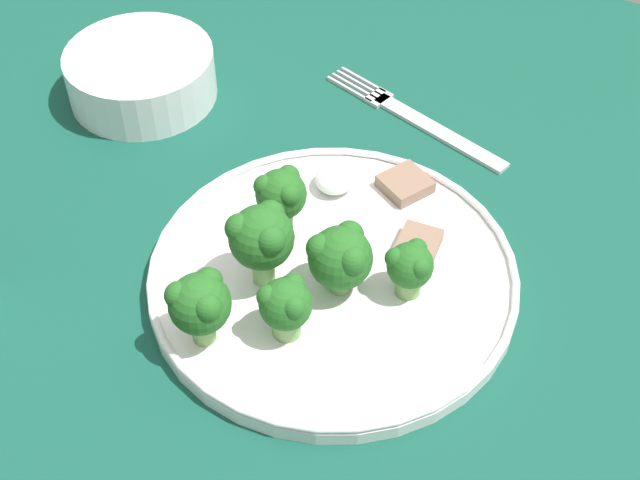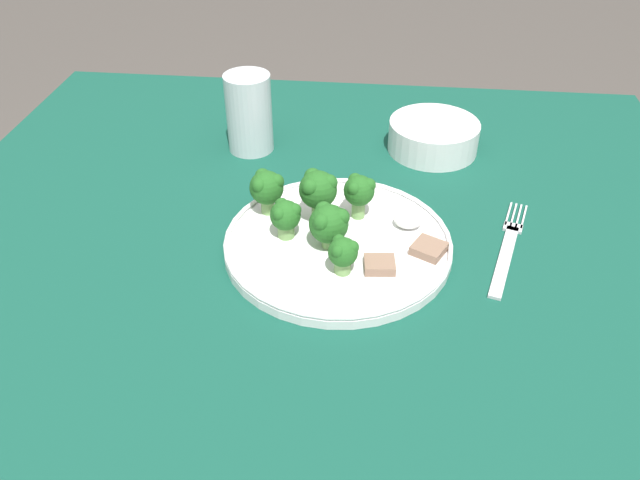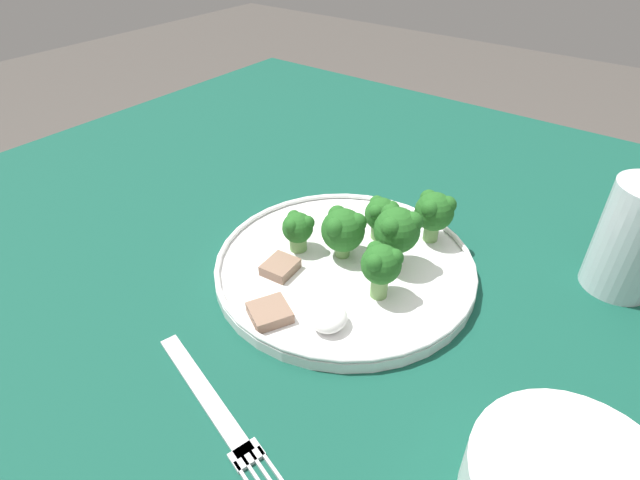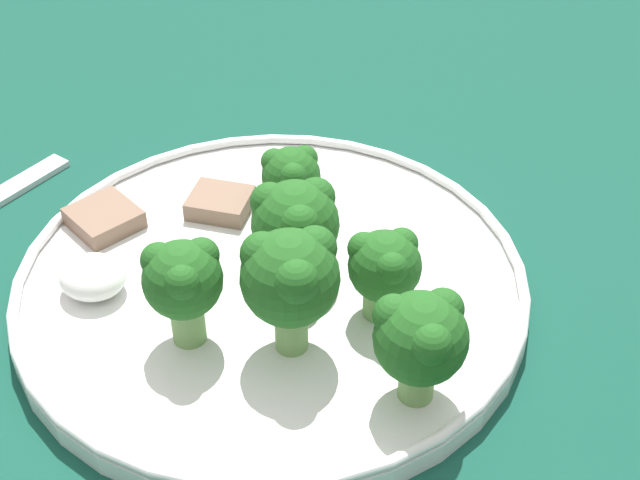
{
  "view_description": "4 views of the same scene",
  "coord_description": "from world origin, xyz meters",
  "views": [
    {
      "loc": [
        -0.37,
        -0.15,
        1.3
      ],
      "look_at": [
        0.03,
        0.06,
        0.82
      ],
      "focal_mm": 50.0,
      "sensor_mm": 36.0,
      "label": 1
    },
    {
      "loc": [
        0.07,
        -0.56,
        1.26
      ],
      "look_at": [
        0.01,
        0.03,
        0.81
      ],
      "focal_mm": 35.0,
      "sensor_mm": 36.0,
      "label": 2
    },
    {
      "loc": [
        0.39,
        0.28,
        1.13
      ],
      "look_at": [
        0.04,
        0.02,
        0.82
      ],
      "focal_mm": 28.0,
      "sensor_mm": 36.0,
      "label": 3
    },
    {
      "loc": [
        -0.12,
        0.38,
        1.12
      ],
      "look_at": [
        0.01,
        0.02,
        0.8
      ],
      "focal_mm": 50.0,
      "sensor_mm": 36.0,
      "label": 4
    }
  ],
  "objects": [
    {
      "name": "table",
      "position": [
        0.0,
        0.0,
        0.67
      ],
      "size": [
        1.07,
        1.12,
        0.78
      ],
      "color": "#114738",
      "rests_on": "ground_plane"
    },
    {
      "name": "dinner_plate",
      "position": [
        0.03,
        0.05,
        0.79
      ],
      "size": [
        0.28,
        0.28,
        0.02
      ],
      "color": "white",
      "rests_on": "table"
    },
    {
      "name": "fork",
      "position": [
        0.24,
        0.07,
        0.78
      ],
      "size": [
        0.07,
        0.2,
        0.0
      ],
      "color": "silver",
      "rests_on": "table"
    },
    {
      "name": "cream_bowl",
      "position": [
        0.16,
        0.31,
        0.8
      ],
      "size": [
        0.14,
        0.14,
        0.05
      ],
      "color": "white",
      "rests_on": "table"
    },
    {
      "name": "broccoli_floret_near_rim_left",
      "position": [
        0.04,
        -0.01,
        0.82
      ],
      "size": [
        0.04,
        0.03,
        0.05
      ],
      "color": "#709E56",
      "rests_on": "dinner_plate"
    },
    {
      "name": "broccoli_floret_center_left",
      "position": [
        -0.07,
        0.1,
        0.83
      ],
      "size": [
        0.05,
        0.04,
        0.06
      ],
      "color": "#709E56",
      "rests_on": "dinner_plate"
    },
    {
      "name": "broccoli_floret_back_left",
      "position": [
        0.05,
        0.1,
        0.83
      ],
      "size": [
        0.04,
        0.04,
        0.06
      ],
      "color": "#709E56",
      "rests_on": "dinner_plate"
    },
    {
      "name": "broccoli_floret_front_left",
      "position": [
        -0.0,
        0.09,
        0.84
      ],
      "size": [
        0.05,
        0.05,
        0.07
      ],
      "color": "#709E56",
      "rests_on": "dinner_plate"
    },
    {
      "name": "broccoli_floret_center_back",
      "position": [
        0.02,
        0.04,
        0.83
      ],
      "size": [
        0.05,
        0.05,
        0.06
      ],
      "color": "#709E56",
      "rests_on": "dinner_plate"
    },
    {
      "name": "broccoli_floret_mid_cluster",
      "position": [
        -0.04,
        0.05,
        0.82
      ],
      "size": [
        0.04,
        0.04,
        0.05
      ],
      "color": "#709E56",
      "rests_on": "dinner_plate"
    },
    {
      "name": "meat_slice_front_slice",
      "position": [
        0.14,
        0.04,
        0.8
      ],
      "size": [
        0.05,
        0.05,
        0.01
      ],
      "color": "#846651",
      "rests_on": "dinner_plate"
    },
    {
      "name": "meat_slice_middle_slice",
      "position": [
        0.08,
        0.0,
        0.8
      ],
      "size": [
        0.04,
        0.03,
        0.01
      ],
      "color": "#846651",
      "rests_on": "dinner_plate"
    },
    {
      "name": "sauce_dollop",
      "position": [
        0.12,
        0.09,
        0.8
      ],
      "size": [
        0.04,
        0.03,
        0.02
      ],
      "color": "white",
      "rests_on": "dinner_plate"
    }
  ]
}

